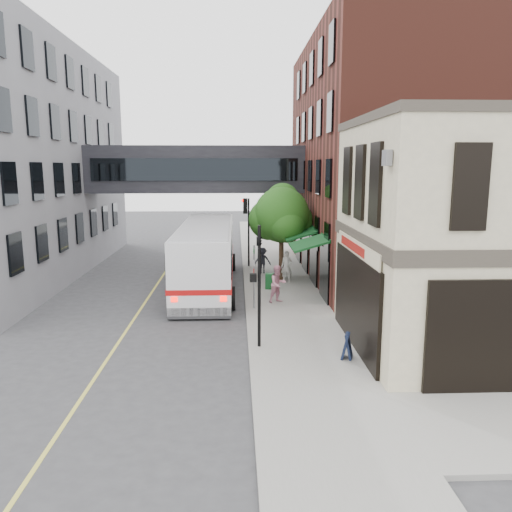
{
  "coord_description": "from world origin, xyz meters",
  "views": [
    {
      "loc": [
        -0.42,
        -15.56,
        6.72
      ],
      "look_at": [
        0.32,
        2.88,
        3.38
      ],
      "focal_mm": 35.0,
      "sensor_mm": 36.0,
      "label": 1
    }
  ],
  "objects": [
    {
      "name": "ground",
      "position": [
        0.0,
        0.0,
        0.0
      ],
      "size": [
        120.0,
        120.0,
        0.0
      ],
      "primitive_type": "plane",
      "color": "#38383A",
      "rests_on": "ground"
    },
    {
      "name": "sidewalk_main",
      "position": [
        2.0,
        14.0,
        0.07
      ],
      "size": [
        4.0,
        60.0,
        0.15
      ],
      "primitive_type": "cube",
      "color": "gray",
      "rests_on": "ground"
    },
    {
      "name": "corner_building",
      "position": [
        8.97,
        2.0,
        4.21
      ],
      "size": [
        10.19,
        8.12,
        8.45
      ],
      "color": "#B7AD8C",
      "rests_on": "ground"
    },
    {
      "name": "brick_building",
      "position": [
        9.98,
        15.0,
        6.99
      ],
      "size": [
        13.76,
        18.0,
        14.0
      ],
      "color": "#512219",
      "rests_on": "ground"
    },
    {
      "name": "skyway_bridge",
      "position": [
        -3.0,
        18.0,
        6.5
      ],
      "size": [
        14.0,
        3.18,
        3.0
      ],
      "color": "black",
      "rests_on": "ground"
    },
    {
      "name": "traffic_signal_near",
      "position": [
        0.37,
        2.0,
        2.98
      ],
      "size": [
        0.44,
        0.22,
        4.6
      ],
      "color": "black",
      "rests_on": "sidewalk_main"
    },
    {
      "name": "traffic_signal_far",
      "position": [
        0.26,
        17.0,
        3.34
      ],
      "size": [
        0.53,
        0.28,
        4.5
      ],
      "color": "black",
      "rests_on": "sidewalk_main"
    },
    {
      "name": "street_sign_pole",
      "position": [
        0.39,
        7.0,
        1.93
      ],
      "size": [
        0.08,
        0.75,
        3.0
      ],
      "color": "gray",
      "rests_on": "sidewalk_main"
    },
    {
      "name": "street_tree",
      "position": [
        2.19,
        13.22,
        3.91
      ],
      "size": [
        3.8,
        3.2,
        5.6
      ],
      "color": "#382619",
      "rests_on": "sidewalk_main"
    },
    {
      "name": "lane_marking",
      "position": [
        -5.0,
        10.0,
        0.01
      ],
      "size": [
        0.12,
        40.0,
        0.01
      ],
      "primitive_type": "cube",
      "color": "#D8CC4C",
      "rests_on": "ground"
    },
    {
      "name": "bus",
      "position": [
        -2.07,
        12.0,
        1.95
      ],
      "size": [
        3.16,
        12.96,
        3.49
      ],
      "color": "silver",
      "rests_on": "ground"
    },
    {
      "name": "pedestrian_a",
      "position": [
        2.45,
        12.18,
        1.05
      ],
      "size": [
        0.74,
        0.57,
        1.81
      ],
      "primitive_type": "imported",
      "rotation": [
        0.0,
        0.0,
        -0.23
      ],
      "color": "beige",
      "rests_on": "sidewalk_main"
    },
    {
      "name": "pedestrian_b",
      "position": [
        1.59,
        7.99,
        1.07
      ],
      "size": [
        1.12,
        1.04,
        1.84
      ],
      "primitive_type": "imported",
      "rotation": [
        0.0,
        0.0,
        0.5
      ],
      "color": "#CF859C",
      "rests_on": "sidewalk_main"
    },
    {
      "name": "pedestrian_c",
      "position": [
        1.2,
        14.73,
        0.95
      ],
      "size": [
        1.06,
        0.63,
        1.61
      ],
      "primitive_type": "imported",
      "rotation": [
        0.0,
        0.0,
        -0.04
      ],
      "color": "black",
      "rests_on": "sidewalk_main"
    },
    {
      "name": "newspaper_box",
      "position": [
        1.37,
        10.73,
        0.57
      ],
      "size": [
        0.48,
        0.44,
        0.85
      ],
      "primitive_type": "cube",
      "rotation": [
        0.0,
        0.0,
        -0.17
      ],
      "color": "#135322",
      "rests_on": "sidewalk_main"
    },
    {
      "name": "sandwich_board",
      "position": [
        3.38,
        0.69,
        0.6
      ],
      "size": [
        0.47,
        0.58,
        0.89
      ],
      "primitive_type": "cube",
      "rotation": [
        0.0,
        0.0,
        -0.34
      ],
      "color": "black",
      "rests_on": "sidewalk_main"
    }
  ]
}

